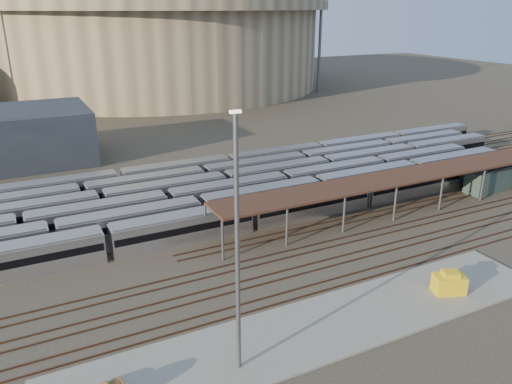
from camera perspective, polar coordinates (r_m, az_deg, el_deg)
name	(u,v)px	position (r m, az deg, el deg)	size (l,w,h in m)	color
ground	(288,250)	(61.31, 3.64, -6.68)	(420.00, 420.00, 0.00)	#383026
apron	(322,327)	(48.12, 7.58, -15.04)	(50.00, 9.00, 0.20)	gray
subway_trains	(213,192)	(74.99, -4.89, -0.02)	(126.86, 23.90, 3.60)	silver
inspection_shed	(407,177)	(74.90, 16.88, 1.70)	(60.30, 6.00, 5.30)	#5A5A5F
empty_tracks	(310,268)	(57.53, 6.17, -8.60)	(170.00, 9.62, 0.18)	#4C3323
stadium	(156,40)	(194.63, -11.31, 16.65)	(124.00, 124.00, 32.50)	#9B8769
floodlight_2	(320,30)	(176.73, 7.37, 17.89)	(4.00, 1.00, 38.40)	#5A5A5F
floodlight_3	(47,28)	(207.86, -22.73, 16.91)	(4.00, 1.00, 38.40)	#5A5A5F
teal_boxcar	(503,176)	(91.10, 26.41, 1.60)	(15.73, 3.04, 3.67)	#20514E
yard_light_pole	(237,250)	(37.43, -2.14, -6.63)	(0.81, 0.36, 21.14)	#5A5A5F
yellow_equipment	(449,284)	(55.70, 21.20, -9.77)	(3.08, 1.93, 1.93)	yellow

